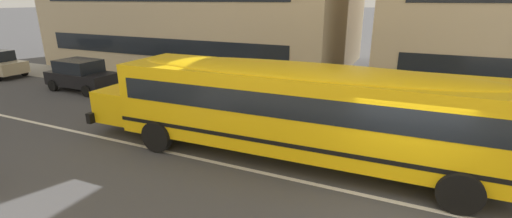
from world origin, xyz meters
TOP-DOWN VIEW (x-y plane):
  - ground_plane at (0.00, 0.00)m, footprint 400.00×400.00m
  - sidewalk_far at (0.00, 7.05)m, footprint 120.00×3.00m
  - lane_centreline at (0.00, 0.00)m, footprint 110.00×0.16m
  - school_bus at (-3.32, 1.31)m, footprint 13.20×3.14m
  - parked_car_black_near_corner at (-16.19, 4.47)m, footprint 3.93×1.95m

SIDE VIEW (x-z plane):
  - ground_plane at x=0.00m, z-range 0.00..0.00m
  - lane_centreline at x=0.00m, z-range 0.00..0.01m
  - sidewalk_far at x=0.00m, z-range 0.00..0.01m
  - parked_car_black_near_corner at x=-16.19m, z-range 0.02..1.66m
  - school_bus at x=-3.32m, z-range 0.28..3.21m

